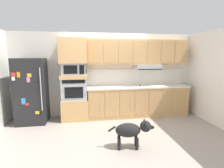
{
  "coord_description": "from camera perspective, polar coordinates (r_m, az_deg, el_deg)",
  "views": [
    {
      "loc": [
        -0.64,
        -4.24,
        1.81
      ],
      "look_at": [
        0.09,
        0.28,
        1.08
      ],
      "focal_mm": 27.94,
      "sensor_mm": 36.0,
      "label": 1
    }
  ],
  "objects": [
    {
      "name": "refrigerator",
      "position": [
        5.21,
        -24.79,
        -2.07
      ],
      "size": [
        0.76,
        0.73,
        1.76
      ],
      "color": "black",
      "rests_on": "ground"
    },
    {
      "name": "backsplash_panel",
      "position": [
        5.56,
        7.7,
        2.36
      ],
      "size": [
        3.07,
        0.02,
        0.5
      ],
      "primitive_type": "cube",
      "color": "white",
      "rests_on": "countertop_slab"
    },
    {
      "name": "back_kitchen_wall",
      "position": [
        5.42,
        -2.3,
        3.12
      ],
      "size": [
        6.2,
        0.12,
        2.5
      ],
      "primitive_type": "cube",
      "color": "silver",
      "rests_on": "ground"
    },
    {
      "name": "lower_cabinet_run",
      "position": [
        5.42,
        8.43,
        -5.69
      ],
      "size": [
        3.03,
        0.63,
        0.88
      ],
      "color": "tan",
      "rests_on": "ground"
    },
    {
      "name": "screwdriver",
      "position": [
        5.38,
        9.22,
        -0.43
      ],
      "size": [
        0.15,
        0.14,
        0.03
      ],
      "color": "black",
      "rests_on": "countertop_slab"
    },
    {
      "name": "ground_plane",
      "position": [
        4.66,
        -0.53,
        -13.8
      ],
      "size": [
        9.6,
        9.6,
        0.0
      ],
      "primitive_type": "plane",
      "color": "#9E9389"
    },
    {
      "name": "oven_base_cabinet",
      "position": [
        5.23,
        -11.97,
        -7.94
      ],
      "size": [
        0.74,
        0.62,
        0.6
      ],
      "primitive_type": "cube",
      "color": "tan",
      "rests_on": "ground"
    },
    {
      "name": "countertop_slab",
      "position": [
        5.32,
        8.53,
        -0.88
      ],
      "size": [
        3.07,
        0.64,
        0.04
      ],
      "primitive_type": "cube",
      "color": "silver",
      "rests_on": "lower_cabinet_run"
    },
    {
      "name": "dog",
      "position": [
        3.57,
        6.54,
        -14.72
      ],
      "size": [
        0.92,
        0.34,
        0.58
      ],
      "rotation": [
        0.0,
        0.0,
        -0.14
      ],
      "color": "black",
      "rests_on": "ground"
    },
    {
      "name": "appliance_upper_cabinet",
      "position": [
        5.01,
        -12.6,
        10.57
      ],
      "size": [
        0.74,
        0.62,
        0.68
      ],
      "primitive_type": "cube",
      "color": "tan",
      "rests_on": "microwave"
    },
    {
      "name": "side_panel_right",
      "position": [
        5.49,
        29.75,
        2.01
      ],
      "size": [
        0.12,
        7.1,
        2.5
      ],
      "primitive_type": "cube",
      "color": "white",
      "rests_on": "ground"
    },
    {
      "name": "appliance_mid_shelf",
      "position": [
        5.03,
        -12.32,
        2.47
      ],
      "size": [
        0.74,
        0.62,
        0.1
      ],
      "primitive_type": "cube",
      "color": "tan",
      "rests_on": "built_in_oven"
    },
    {
      "name": "microwave",
      "position": [
        5.01,
        -12.4,
        4.85
      ],
      "size": [
        0.64,
        0.54,
        0.32
      ],
      "color": "#A8AAAF",
      "rests_on": "appliance_mid_shelf"
    },
    {
      "name": "upper_cabinet_with_hood",
      "position": [
        5.37,
        8.58,
        9.95
      ],
      "size": [
        3.03,
        0.48,
        0.88
      ],
      "color": "tan",
      "rests_on": "backsplash_panel"
    },
    {
      "name": "built_in_oven",
      "position": [
        5.08,
        -12.19,
        -1.46
      ],
      "size": [
        0.7,
        0.62,
        0.6
      ],
      "color": "#A8AAAF",
      "rests_on": "oven_base_cabinet"
    }
  ]
}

